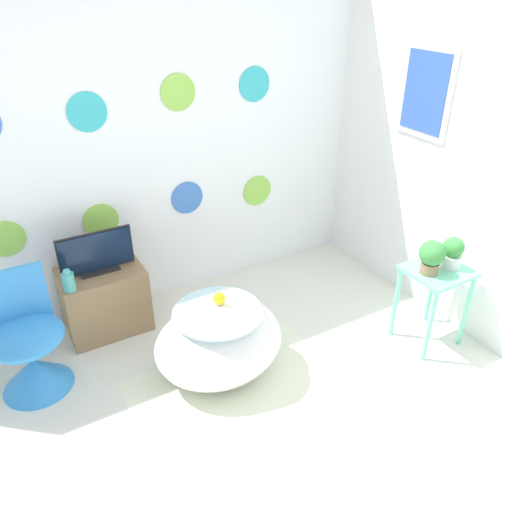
{
  "coord_description": "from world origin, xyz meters",
  "views": [
    {
      "loc": [
        -0.96,
        -1.36,
        2.26
      ],
      "look_at": [
        0.35,
        0.92,
        0.75
      ],
      "focal_mm": 35.0,
      "sensor_mm": 36.0,
      "label": 1
    }
  ],
  "objects_px": {
    "chair": "(30,353)",
    "potted_plant_right": "(452,252)",
    "bathtub": "(219,342)",
    "potted_plant_left": "(432,256)",
    "vase": "(69,282)",
    "tv": "(97,254)"
  },
  "relations": [
    {
      "from": "chair",
      "to": "tv",
      "type": "xyz_separation_m",
      "value": [
        0.55,
        0.36,
        0.35
      ]
    },
    {
      "from": "potted_plant_left",
      "to": "tv",
      "type": "bearing_deg",
      "value": 145.42
    },
    {
      "from": "potted_plant_right",
      "to": "bathtub",
      "type": "bearing_deg",
      "value": 164.23
    },
    {
      "from": "chair",
      "to": "vase",
      "type": "height_order",
      "value": "chair"
    },
    {
      "from": "tv",
      "to": "vase",
      "type": "height_order",
      "value": "tv"
    },
    {
      "from": "potted_plant_left",
      "to": "potted_plant_right",
      "type": "distance_m",
      "value": 0.18
    },
    {
      "from": "chair",
      "to": "vase",
      "type": "bearing_deg",
      "value": 34.04
    },
    {
      "from": "vase",
      "to": "potted_plant_right",
      "type": "height_order",
      "value": "potted_plant_right"
    },
    {
      "from": "chair",
      "to": "potted_plant_right",
      "type": "bearing_deg",
      "value": -19.35
    },
    {
      "from": "bathtub",
      "to": "potted_plant_right",
      "type": "xyz_separation_m",
      "value": [
        1.49,
        -0.42,
        0.43
      ]
    },
    {
      "from": "potted_plant_right",
      "to": "chair",
      "type": "bearing_deg",
      "value": 160.65
    },
    {
      "from": "chair",
      "to": "potted_plant_left",
      "type": "bearing_deg",
      "value": -20.46
    },
    {
      "from": "vase",
      "to": "tv",
      "type": "bearing_deg",
      "value": 32.99
    },
    {
      "from": "bathtub",
      "to": "vase",
      "type": "relative_size",
      "value": 5.38
    },
    {
      "from": "chair",
      "to": "vase",
      "type": "relative_size",
      "value": 4.97
    },
    {
      "from": "tv",
      "to": "vase",
      "type": "relative_size",
      "value": 3.27
    },
    {
      "from": "potted_plant_left",
      "to": "potted_plant_right",
      "type": "bearing_deg",
      "value": -3.63
    },
    {
      "from": "bathtub",
      "to": "potted_plant_right",
      "type": "bearing_deg",
      "value": -15.77
    },
    {
      "from": "chair",
      "to": "potted_plant_right",
      "type": "relative_size",
      "value": 3.55
    },
    {
      "from": "potted_plant_left",
      "to": "bathtub",
      "type": "bearing_deg",
      "value": 162.66
    },
    {
      "from": "potted_plant_right",
      "to": "vase",
      "type": "bearing_deg",
      "value": 153.33
    },
    {
      "from": "potted_plant_right",
      "to": "tv",
      "type": "bearing_deg",
      "value": 147.68
    }
  ]
}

